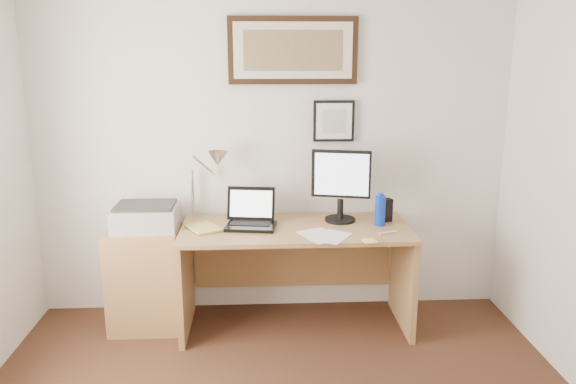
{
  "coord_description": "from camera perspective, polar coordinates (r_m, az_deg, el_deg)",
  "views": [
    {
      "loc": [
        -0.1,
        -2.1,
        1.94
      ],
      "look_at": [
        0.09,
        1.43,
        1.05
      ],
      "focal_mm": 35.0,
      "sensor_mm": 36.0,
      "label": 1
    }
  ],
  "objects": [
    {
      "name": "book",
      "position": [
        3.88,
        -9.77,
        -3.87
      ],
      "size": [
        0.28,
        0.31,
        0.02
      ],
      "primitive_type": "imported",
      "rotation": [
        0.0,
        0.0,
        0.53
      ],
      "color": "#C2BC5B",
      "rests_on": "desk"
    },
    {
      "name": "picture_small",
      "position": [
        4.14,
        4.68,
        7.2
      ],
      "size": [
        0.3,
        0.03,
        0.3
      ],
      "color": "black",
      "rests_on": "wall_back"
    },
    {
      "name": "picture_large",
      "position": [
        4.08,
        0.51,
        14.18
      ],
      "size": [
        0.92,
        0.04,
        0.47
      ],
      "color": "black",
      "rests_on": "wall_back"
    },
    {
      "name": "sticky_pad",
      "position": [
        3.66,
        8.29,
        -4.95
      ],
      "size": [
        0.1,
        0.1,
        0.01
      ],
      "primitive_type": "cube",
      "rotation": [
        0.0,
        0.0,
        0.18
      ],
      "color": "#FEF078",
      "rests_on": "desk"
    },
    {
      "name": "desk",
      "position": [
        4.08,
        0.69,
        -6.39
      ],
      "size": [
        1.6,
        0.7,
        0.75
      ],
      "color": "#9C7141",
      "rests_on": "floor"
    },
    {
      "name": "printer",
      "position": [
        4.06,
        -14.25,
        -2.44
      ],
      "size": [
        0.44,
        0.34,
        0.18
      ],
      "color": "#A6A6A8",
      "rests_on": "side_cabinet"
    },
    {
      "name": "paper_sheet_a",
      "position": [
        3.75,
        3.24,
        -4.44
      ],
      "size": [
        0.32,
        0.36,
        0.0
      ],
      "primitive_type": "cube",
      "rotation": [
        0.0,
        0.0,
        0.45
      ],
      "color": "white",
      "rests_on": "desk"
    },
    {
      "name": "laptop",
      "position": [
        3.95,
        -3.77,
        -2.64
      ],
      "size": [
        0.37,
        0.34,
        0.26
      ],
      "color": "black",
      "rests_on": "desk"
    },
    {
      "name": "desk_lamp",
      "position": [
        4.0,
        -7.4,
        3.07
      ],
      "size": [
        0.29,
        0.27,
        0.53
      ],
      "color": "silver",
      "rests_on": "desk"
    },
    {
      "name": "side_cabinet",
      "position": [
        4.18,
        -14.26,
        -8.56
      ],
      "size": [
        0.5,
        0.4,
        0.73
      ],
      "primitive_type": "cube",
      "color": "#9C7141",
      "rests_on": "floor"
    },
    {
      "name": "wall_back",
      "position": [
        4.16,
        -1.6,
        4.49
      ],
      "size": [
        3.5,
        0.02,
        2.5
      ],
      "primitive_type": "cube",
      "color": "white",
      "rests_on": "ground"
    },
    {
      "name": "water_bottle",
      "position": [
        3.99,
        9.34,
        -1.89
      ],
      "size": [
        0.07,
        0.07,
        0.21
      ],
      "primitive_type": "cylinder",
      "color": "#0D33B2",
      "rests_on": "desk"
    },
    {
      "name": "paper_sheet_b",
      "position": [
        3.73,
        4.5,
        -4.54
      ],
      "size": [
        0.31,
        0.33,
        0.0
      ],
      "primitive_type": "cube",
      "rotation": [
        0.0,
        0.0,
        -0.56
      ],
      "color": "white",
      "rests_on": "desk"
    },
    {
      "name": "marker_pen",
      "position": [
        3.85,
        10.15,
        -4.08
      ],
      "size": [
        0.14,
        0.06,
        0.02
      ],
      "primitive_type": "cylinder",
      "rotation": [
        0.0,
        1.57,
        0.35
      ],
      "color": "silver",
      "rests_on": "desk"
    },
    {
      "name": "lcd_monitor",
      "position": [
        4.01,
        5.4,
        1.0
      ],
      "size": [
        0.42,
        0.22,
        0.52
      ],
      "color": "black",
      "rests_on": "desk"
    },
    {
      "name": "speaker",
      "position": [
        4.11,
        9.93,
        -1.81
      ],
      "size": [
        0.09,
        0.09,
        0.17
      ],
      "primitive_type": "cube",
      "rotation": [
        0.0,
        0.0,
        0.38
      ],
      "color": "black",
      "rests_on": "desk"
    },
    {
      "name": "bottle_cap",
      "position": [
        3.96,
        9.41,
        -0.27
      ],
      "size": [
        0.04,
        0.04,
        0.02
      ],
      "primitive_type": "cylinder",
      "color": "#0D33B2",
      "rests_on": "water_bottle"
    }
  ]
}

